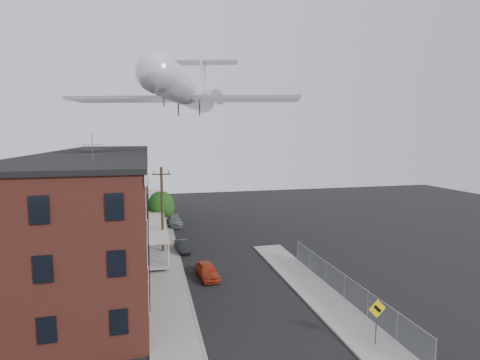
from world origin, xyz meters
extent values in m
plane|color=black|center=(0.00, 0.00, 0.00)|extent=(120.00, 120.00, 0.00)
cube|color=gray|center=(-5.50, 24.00, 0.06)|extent=(3.00, 62.00, 0.12)
cube|color=gray|center=(5.50, 6.00, 0.06)|extent=(3.00, 26.00, 0.12)
cube|color=gray|center=(-4.05, 24.00, 0.07)|extent=(0.15, 62.00, 0.14)
cube|color=gray|center=(4.05, 6.00, 0.07)|extent=(0.15, 26.00, 0.14)
cube|color=black|center=(-12.00, 7.00, 5.00)|extent=(10.00, 12.00, 10.00)
cube|color=black|center=(-12.00, 7.00, 10.15)|extent=(10.30, 12.30, 0.30)
cube|color=beige|center=(-6.92, 7.00, 9.70)|extent=(0.16, 12.20, 0.60)
cylinder|color=#515156|center=(-10.00, 5.00, 11.15)|extent=(0.04, 0.04, 2.00)
cube|color=slate|center=(-12.00, 16.50, 5.00)|extent=(10.00, 7.00, 10.00)
cube|color=black|center=(-12.00, 16.50, 10.15)|extent=(10.25, 7.00, 0.30)
cube|color=gray|center=(-6.10, 16.50, 0.55)|extent=(1.80, 6.40, 0.25)
cube|color=beige|center=(-6.10, 16.50, 2.75)|extent=(1.90, 6.50, 0.15)
cube|color=slate|center=(-12.00, 23.50, 5.00)|extent=(10.00, 7.00, 10.00)
cube|color=black|center=(-12.00, 23.50, 10.15)|extent=(10.25, 7.00, 0.30)
cube|color=gray|center=(-6.10, 23.50, 0.55)|extent=(1.80, 6.40, 0.25)
cube|color=beige|center=(-6.10, 23.50, 2.75)|extent=(1.90, 6.50, 0.15)
cube|color=slate|center=(-12.00, 30.50, 5.00)|extent=(10.00, 7.00, 10.00)
cube|color=black|center=(-12.00, 30.50, 10.15)|extent=(10.25, 7.00, 0.30)
cube|color=gray|center=(-6.10, 30.50, 0.55)|extent=(1.80, 6.40, 0.25)
cube|color=beige|center=(-6.10, 30.50, 2.75)|extent=(1.90, 6.50, 0.15)
cube|color=slate|center=(-12.00, 37.50, 5.00)|extent=(10.00, 7.00, 10.00)
cube|color=black|center=(-12.00, 37.50, 10.15)|extent=(10.25, 7.00, 0.30)
cube|color=gray|center=(-6.10, 37.50, 0.55)|extent=(1.80, 6.40, 0.25)
cube|color=beige|center=(-6.10, 37.50, 2.75)|extent=(1.90, 6.50, 0.15)
cube|color=slate|center=(-12.00, 44.50, 5.00)|extent=(10.00, 7.00, 10.00)
cube|color=black|center=(-12.00, 44.50, 10.15)|extent=(10.25, 7.00, 0.30)
cube|color=gray|center=(-6.10, 44.50, 0.55)|extent=(1.80, 6.40, 0.25)
cube|color=beige|center=(-6.10, 44.50, 2.75)|extent=(1.90, 6.50, 0.15)
cylinder|color=gray|center=(7.00, -4.00, 0.95)|extent=(0.06, 0.06, 1.90)
cylinder|color=gray|center=(7.00, -1.00, 0.95)|extent=(0.06, 0.06, 1.90)
cylinder|color=gray|center=(7.00, 2.00, 0.95)|extent=(0.06, 0.06, 1.90)
cylinder|color=gray|center=(7.00, 5.00, 0.95)|extent=(0.06, 0.06, 1.90)
cylinder|color=gray|center=(7.00, 8.00, 0.95)|extent=(0.06, 0.06, 1.90)
cylinder|color=gray|center=(7.00, 11.00, 0.95)|extent=(0.06, 0.06, 1.90)
cylinder|color=gray|center=(7.00, 14.00, 0.95)|extent=(0.06, 0.06, 1.90)
cube|color=gray|center=(7.00, 5.00, 1.85)|extent=(0.04, 18.00, 0.04)
cube|color=gray|center=(7.00, 5.00, 0.95)|extent=(0.02, 18.00, 1.80)
cylinder|color=#515156|center=(5.60, -1.00, 1.30)|extent=(0.07, 0.07, 2.60)
cube|color=yellow|center=(5.60, -1.04, 2.25)|extent=(1.10, 0.03, 1.10)
cube|color=black|center=(5.60, -1.06, 2.25)|extent=(0.52, 0.02, 0.52)
cylinder|color=black|center=(-5.60, 18.00, 4.50)|extent=(0.26, 0.26, 9.00)
cube|color=black|center=(-5.60, 18.00, 8.30)|extent=(1.80, 0.12, 0.12)
cylinder|color=black|center=(-6.30, 18.00, 8.50)|extent=(0.08, 0.08, 0.25)
cylinder|color=black|center=(-4.90, 18.00, 8.50)|extent=(0.08, 0.08, 0.25)
cylinder|color=black|center=(-5.40, 28.00, 1.20)|extent=(0.24, 0.24, 2.40)
sphere|color=#173F11|center=(-5.40, 28.00, 3.60)|extent=(3.20, 3.20, 3.20)
sphere|color=#173F11|center=(-4.90, 27.70, 3.04)|extent=(2.24, 2.24, 2.24)
imported|color=#A82D15|center=(-2.19, 11.56, 0.66)|extent=(1.87, 3.98, 1.32)
imported|color=black|center=(-3.60, 19.43, 0.57)|extent=(1.56, 3.59, 1.15)
imported|color=slate|center=(-3.60, 31.22, 0.66)|extent=(2.03, 4.60, 1.31)
cylinder|color=silver|center=(-2.26, 25.24, 17.12)|extent=(10.59, 25.23, 3.38)
sphere|color=silver|center=(-5.94, 13.11, 17.12)|extent=(3.38, 3.38, 3.38)
cone|color=silver|center=(1.42, 37.37, 17.12)|extent=(4.15, 4.01, 3.38)
cube|color=#939399|center=(-2.72, 23.73, 16.07)|extent=(25.54, 11.60, 0.37)
cylinder|color=#939399|center=(-2.08, 34.57, 17.33)|extent=(2.84, 4.53, 1.69)
cylinder|color=#939399|center=(2.77, 33.10, 17.33)|extent=(2.84, 4.53, 1.69)
cube|color=silver|center=(1.26, 36.86, 20.08)|extent=(1.42, 3.92, 5.91)
cube|color=#939399|center=(1.57, 37.87, 22.82)|extent=(10.40, 5.54, 0.26)
cylinder|color=#515156|center=(-5.32, 15.14, 15.22)|extent=(0.17, 0.17, 1.27)
camera|label=1|loc=(-6.76, -18.79, 11.96)|focal=28.00mm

